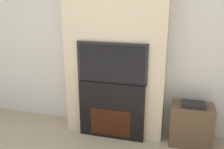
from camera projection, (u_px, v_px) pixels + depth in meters
name	position (u px, v px, depth m)	size (l,w,h in m)	color
wall_back	(119.00, 27.00, 3.13)	(6.00, 0.06, 2.70)	silver
chimney_breast	(115.00, 28.00, 2.96)	(1.23, 0.31, 2.70)	beige
fireplace	(112.00, 110.00, 3.11)	(0.82, 0.15, 0.72)	black
television	(112.00, 63.00, 2.93)	(0.85, 0.07, 0.49)	black
media_stand	(191.00, 124.00, 2.96)	(0.48, 0.30, 0.56)	brown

